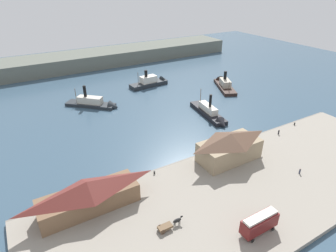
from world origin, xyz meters
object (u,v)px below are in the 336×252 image
object	(u,v)px
horse_cart	(169,225)
mooring_post_east	(154,172)
pedestrian_at_waters_edge	(279,132)
ferry_moored_west	(152,82)
mooring_post_center_west	(295,124)
mooring_post_west	(249,139)
street_tram	(259,223)
ferry_moored_east	(96,103)
ferry_shed_central_terminal	(230,146)
ferry_near_quay	(211,114)
ferry_outer_harbor	(223,84)
pedestrian_standing_center	(300,171)
ferry_shed_customs_shed	(89,195)

from	to	relation	value
horse_cart	mooring_post_east	world-z (taller)	horse_cart
pedestrian_at_waters_edge	ferry_moored_west	xyz separation A→B (m)	(-12.49, 67.11, -0.29)
mooring_post_center_west	mooring_post_west	bearing A→B (deg)	178.82
street_tram	ferry_moored_east	bearing A→B (deg)	95.65
pedestrian_at_waters_edge	mooring_post_east	size ratio (longest dim) A/B	1.91
street_tram	pedestrian_at_waters_edge	world-z (taller)	street_tram
ferry_shed_central_terminal	mooring_post_east	xyz separation A→B (m)	(-21.59, 4.65, -3.80)
street_tram	ferry_moored_west	xyz separation A→B (m)	(24.02, 93.03, -2.11)
ferry_near_quay	ferry_outer_harbor	bearing A→B (deg)	42.40
ferry_shed_central_terminal	ferry_outer_harbor	size ratio (longest dim) A/B	0.77
ferry_shed_central_terminal	mooring_post_east	world-z (taller)	ferry_shed_central_terminal
mooring_post_west	mooring_post_center_west	size ratio (longest dim) A/B	1.00
ferry_shed_central_terminal	mooring_post_center_west	size ratio (longest dim) A/B	19.95
ferry_shed_central_terminal	ferry_moored_west	size ratio (longest dim) A/B	0.86
pedestrian_standing_center	mooring_post_west	xyz separation A→B (m)	(1.00, 19.61, -0.30)
ferry_shed_customs_shed	pedestrian_at_waters_edge	world-z (taller)	ferry_shed_customs_shed
pedestrian_at_waters_edge	ferry_near_quay	bearing A→B (deg)	112.82
horse_cart	mooring_post_east	distance (m)	18.84
horse_cart	ferry_near_quay	world-z (taller)	ferry_near_quay
mooring_post_east	pedestrian_at_waters_edge	bearing A→B (deg)	-2.51
mooring_post_center_west	horse_cart	bearing A→B (deg)	-164.21
mooring_post_center_west	ferry_near_quay	size ratio (longest dim) A/B	0.04
ferry_shed_central_terminal	mooring_post_center_west	xyz separation A→B (m)	(34.40, 4.30, -3.80)
mooring_post_east	ferry_near_quay	size ratio (longest dim) A/B	0.04
ferry_shed_customs_shed	ferry_near_quay	xyz separation A→B (m)	(54.29, 25.31, -3.59)
ferry_shed_central_terminal	horse_cart	xyz separation A→B (m)	(-27.54, -13.22, -3.33)
ferry_shed_customs_shed	mooring_post_west	world-z (taller)	ferry_shed_customs_shed
pedestrian_standing_center	ferry_near_quay	world-z (taller)	ferry_near_quay
mooring_post_east	mooring_post_center_west	world-z (taller)	same
ferry_near_quay	ferry_moored_west	size ratio (longest dim) A/B	1.14
ferry_shed_customs_shed	pedestrian_at_waters_edge	bearing A→B (deg)	1.57
ferry_near_quay	ferry_outer_harbor	xyz separation A→B (m)	(26.71, 24.38, 0.00)
mooring_post_center_west	mooring_post_east	bearing A→B (deg)	179.64
ferry_outer_harbor	ferry_shed_customs_shed	bearing A→B (deg)	-148.47
horse_cart	mooring_post_east	bearing A→B (deg)	71.57
ferry_moored_west	ferry_near_quay	bearing A→B (deg)	-86.60
horse_cart	ferry_shed_central_terminal	bearing A→B (deg)	25.64
ferry_shed_central_terminal	mooring_post_west	xyz separation A→B (m)	(12.89, 4.74, -3.80)
street_tram	mooring_post_center_west	bearing A→B (deg)	30.56
mooring_post_center_west	ferry_moored_east	xyz separation A→B (m)	(-54.79, 53.95, -0.27)
pedestrian_at_waters_edge	street_tram	bearing A→B (deg)	-144.62
pedestrian_standing_center	mooring_post_west	size ratio (longest dim) A/B	1.82
ferry_shed_customs_shed	mooring_post_east	world-z (taller)	ferry_shed_customs_shed
horse_cart	mooring_post_center_west	xyz separation A→B (m)	(61.94, 17.52, -0.47)
street_tram	ferry_outer_harbor	distance (m)	91.12
ferry_moored_west	ferry_moored_east	bearing A→B (deg)	-160.28
ferry_shed_central_terminal	pedestrian_at_waters_edge	distance (m)	24.58
ferry_moored_east	pedestrian_standing_center	bearing A→B (deg)	-66.19
mooring_post_center_west	ferry_moored_west	size ratio (longest dim) A/B	0.04
ferry_shed_central_terminal	street_tram	size ratio (longest dim) A/B	2.17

